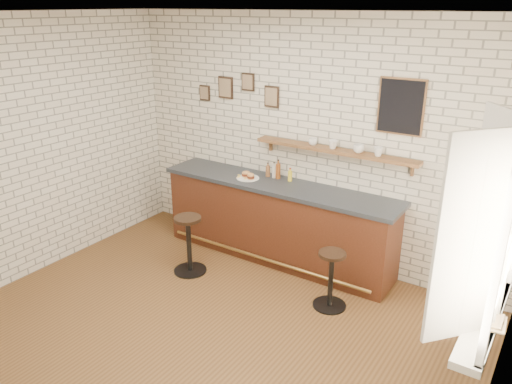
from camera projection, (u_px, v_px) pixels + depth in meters
ground at (208, 330)px, 5.00m from camera, size 5.00×5.00×0.00m
bar_counter at (277, 221)px, 6.26m from camera, size 3.10×0.65×1.01m
sandwich_plate at (248, 178)px, 6.25m from camera, size 0.28×0.28×0.01m
ciabatta_sandwich at (248, 175)px, 6.23m from camera, size 0.24×0.18×0.07m
potato_chips at (246, 177)px, 6.26m from camera, size 0.25×0.18×0.00m
bitters_bottle_brown at (268, 171)px, 6.31m from camera, size 0.06×0.06×0.18m
bitters_bottle_white at (274, 171)px, 6.26m from camera, size 0.05×0.05×0.20m
bitters_bottle_amber at (278, 171)px, 6.22m from camera, size 0.06×0.06×0.25m
condiment_bottle_yellow at (290, 176)px, 6.14m from camera, size 0.05×0.05×0.17m
bar_stool_left at (189, 243)px, 5.97m from camera, size 0.40×0.40×0.72m
bar_stool_right at (331, 278)px, 5.28m from camera, size 0.36×0.36×0.65m
wall_shelf at (334, 151)px, 5.75m from camera, size 2.00×0.18×0.18m
shelf_cup_a at (313, 142)px, 5.87m from camera, size 0.15×0.15×0.09m
shelf_cup_b at (333, 144)px, 5.73m from camera, size 0.15×0.15×0.10m
shelf_cup_c at (359, 149)px, 5.57m from camera, size 0.14×0.14×0.10m
shelf_cup_d at (378, 152)px, 5.45m from camera, size 0.11×0.11×0.10m
back_wall_decor at (326, 99)px, 5.70m from camera, size 2.96×0.02×0.56m
window_sill at (485, 318)px, 3.68m from camera, size 0.20×1.35×0.06m
casement_window at (496, 224)px, 3.43m from camera, size 0.40×1.30×1.56m
book_lower at (480, 320)px, 3.58m from camera, size 0.19×0.24×0.02m
book_upper at (480, 316)px, 3.59m from camera, size 0.15×0.21×0.02m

